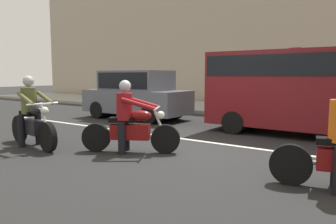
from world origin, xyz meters
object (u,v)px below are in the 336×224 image
Objects in this scene: motorcycle_with_rider_olive at (32,118)px; parked_hatchback_slate_gray at (136,94)px; motorcycle_with_rider_crimson at (130,123)px; parked_van_maroon at (297,87)px; street_sign_post at (294,73)px.

motorcycle_with_rider_olive is 5.20m from parked_hatchback_slate_gray.
parked_hatchback_slate_gray is at bearing 129.42° from motorcycle_with_rider_crimson.
street_sign_post is at bearing 105.56° from parked_van_maroon.
street_sign_post reaches higher than motorcycle_with_rider_olive.
motorcycle_with_rider_crimson is 8.18m from street_sign_post.
parked_van_maroon is at bearing 48.07° from motorcycle_with_rider_olive.
parked_hatchback_slate_gray is (-3.43, 4.18, 0.31)m from motorcycle_with_rider_crimson.
motorcycle_with_rider_olive is at bearing -158.61° from motorcycle_with_rider_crimson.
street_sign_post is at bearing 68.57° from motorcycle_with_rider_olive.
motorcycle_with_rider_olive is 9.60m from street_sign_post.
parked_hatchback_slate_gray is 1.59× the size of street_sign_post.
parked_van_maroon is at bearing -74.44° from street_sign_post.
street_sign_post reaches higher than parked_van_maroon.
motorcycle_with_rider_olive is at bearing -111.43° from street_sign_post.
motorcycle_with_rider_crimson is at bearing -119.06° from parked_van_maroon.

